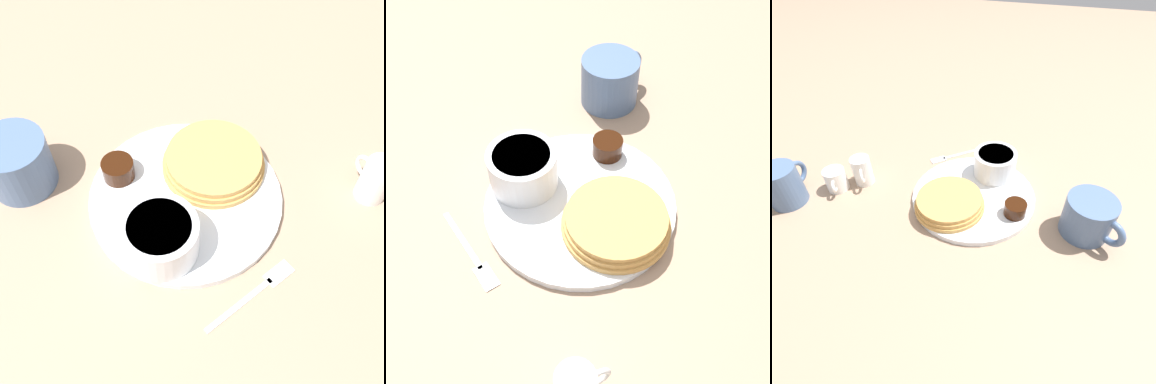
# 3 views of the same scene
# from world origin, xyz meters

# --- Properties ---
(ground_plane) EXTENTS (4.00, 4.00, 0.00)m
(ground_plane) POSITION_xyz_m (0.00, 0.00, 0.00)
(ground_plane) COLOR #9E7F66
(plate) EXTENTS (0.27, 0.27, 0.01)m
(plate) POSITION_xyz_m (0.00, 0.00, 0.01)
(plate) COLOR white
(plate) RESTS_ON ground_plane
(pancake_stack) EXTENTS (0.15, 0.15, 0.03)m
(pancake_stack) POSITION_xyz_m (-0.05, 0.04, 0.03)
(pancake_stack) COLOR tan
(pancake_stack) RESTS_ON plate
(bowl) EXTENTS (0.10, 0.10, 0.06)m
(bowl) POSITION_xyz_m (0.08, -0.03, 0.04)
(bowl) COLOR white
(bowl) RESTS_ON plate
(syrup_cup) EXTENTS (0.05, 0.05, 0.03)m
(syrup_cup) POSITION_xyz_m (-0.03, -0.10, 0.03)
(syrup_cup) COLOR black
(syrup_cup) RESTS_ON plate
(butter_ramekin) EXTENTS (0.04, 0.04, 0.04)m
(butter_ramekin) POSITION_xyz_m (0.09, -0.05, 0.03)
(butter_ramekin) COLOR white
(butter_ramekin) RESTS_ON plate
(coffee_mug) EXTENTS (0.10, 0.11, 0.08)m
(coffee_mug) POSITION_xyz_m (-0.03, -0.24, 0.04)
(coffee_mug) COLOR slate
(coffee_mug) RESTS_ON ground_plane
(creamer_pitcher_near) EXTENTS (0.06, 0.05, 0.07)m
(creamer_pitcher_near) POSITION_xyz_m (-0.02, 0.26, 0.03)
(creamer_pitcher_near) COLOR white
(creamer_pitcher_near) RESTS_ON ground_plane
(fork) EXTENTS (0.10, 0.11, 0.00)m
(fork) POSITION_xyz_m (0.13, 0.10, 0.00)
(fork) COLOR silver
(fork) RESTS_ON ground_plane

